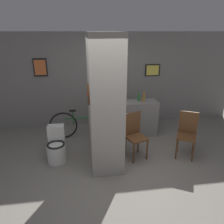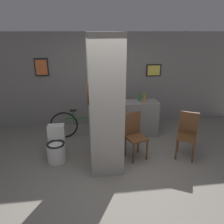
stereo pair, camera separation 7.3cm
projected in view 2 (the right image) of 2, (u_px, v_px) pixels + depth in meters
The scene contains 10 objects.
ground_plane at pixel (114, 175), 4.19m from camera, with size 14.00×14.00×0.00m, color slate.
wall_back at pixel (101, 80), 6.18m from camera, with size 8.00×0.09×2.60m.
pillar_center at pixel (104, 103), 4.23m from camera, with size 0.65×1.10×2.60m.
counter_shelf at pixel (131, 119), 5.68m from camera, with size 1.40×0.44×0.92m.
toilet at pixel (56, 147), 4.63m from camera, with size 0.39×0.55×0.72m.
chair_near_pillar at pixel (135, 134), 4.67m from camera, with size 0.50×0.50×0.99m.
chair_by_doorway at pixel (187, 133), 4.69m from camera, with size 0.53×0.53×0.99m.
bicycle at pixel (84, 124), 5.63m from camera, with size 1.71×0.42×0.76m.
bottle_tall at pixel (144, 98), 5.46m from camera, with size 0.06×0.06×0.31m.
bottle_short at pixel (139, 97), 5.56m from camera, with size 0.06×0.06×0.26m.
Camera 2 is at (-0.50, -3.47, 2.61)m, focal length 35.00 mm.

